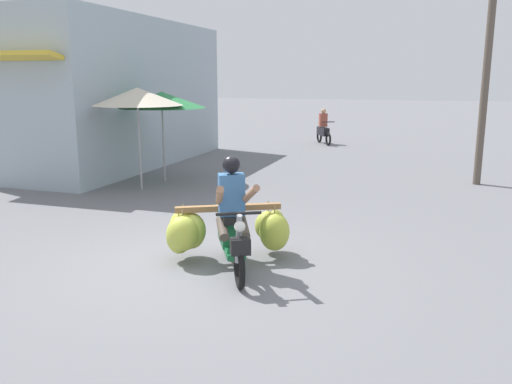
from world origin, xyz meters
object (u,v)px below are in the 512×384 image
object	(u,v)px
motorbike_main_loaded	(225,228)
utility_pole	(489,45)
market_umbrella_near_shop	(162,100)
market_umbrella_further_along	(137,97)
motorbike_distant_ahead_left	(323,130)

from	to	relation	value
motorbike_main_loaded	utility_pole	xyz separation A→B (m)	(3.85, 7.24, 2.82)
market_umbrella_near_shop	market_umbrella_further_along	size ratio (longest dim) A/B	0.95
market_umbrella_further_along	utility_pole	size ratio (longest dim) A/B	0.36
motorbike_distant_ahead_left	market_umbrella_near_shop	xyz separation A→B (m)	(-2.34, -8.96, 1.48)
market_umbrella_further_along	utility_pole	xyz separation A→B (m)	(7.58, 3.14, 1.16)
motorbike_main_loaded	utility_pole	world-z (taller)	utility_pole
market_umbrella_further_along	utility_pole	distance (m)	8.28
motorbike_distant_ahead_left	utility_pole	world-z (taller)	utility_pole
motorbike_main_loaded	motorbike_distant_ahead_left	size ratio (longest dim) A/B	1.38
motorbike_main_loaded	market_umbrella_near_shop	bearing A→B (deg)	125.35
motorbike_distant_ahead_left	market_umbrella_further_along	world-z (taller)	market_umbrella_further_along
market_umbrella_near_shop	market_umbrella_further_along	world-z (taller)	market_umbrella_further_along
motorbike_main_loaded	utility_pole	size ratio (longest dim) A/B	0.30
market_umbrella_near_shop	utility_pole	world-z (taller)	utility_pole
motorbike_main_loaded	utility_pole	bearing A→B (deg)	62.01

